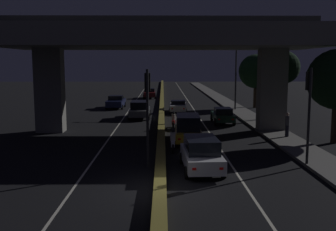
{
  "coord_description": "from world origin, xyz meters",
  "views": [
    {
      "loc": [
        0.12,
        -16.13,
        5.42
      ],
      "look_at": [
        0.53,
        14.81,
        1.28
      ],
      "focal_mm": 42.0,
      "sensor_mm": 36.0,
      "label": 1
    }
  ],
  "objects_px": {
    "traffic_light_left_of_median": "(148,101)",
    "car_white_lead": "(201,154)",
    "car_grey_lead_oncoming": "(140,109)",
    "traffic_light_right_of_median": "(309,100)",
    "pedestrian_on_sidewalk": "(287,124)",
    "car_dark_green_third": "(223,115)",
    "street_lamp": "(232,67)",
    "car_white_fourth": "(178,106)",
    "car_taxi_yellow_second": "(188,128)",
    "motorcycle_red_filtering_mid": "(173,121)",
    "motorcycle_white_filtering_near": "(173,142)",
    "car_dark_red_third_oncoming": "(149,93)",
    "car_dark_blue_second_oncoming": "(116,102)"
  },
  "relations": [
    {
      "from": "motorcycle_red_filtering_mid",
      "to": "pedestrian_on_sidewalk",
      "type": "relative_size",
      "value": 1.1
    },
    {
      "from": "traffic_light_right_of_median",
      "to": "car_white_fourth",
      "type": "relative_size",
      "value": 1.22
    },
    {
      "from": "car_dark_green_third",
      "to": "car_grey_lead_oncoming",
      "type": "bearing_deg",
      "value": 65.17
    },
    {
      "from": "pedestrian_on_sidewalk",
      "to": "car_dark_green_third",
      "type": "bearing_deg",
      "value": 115.45
    },
    {
      "from": "car_white_lead",
      "to": "motorcycle_white_filtering_near",
      "type": "distance_m",
      "value": 4.6
    },
    {
      "from": "car_dark_green_third",
      "to": "car_white_lead",
      "type": "bearing_deg",
      "value": 167.91
    },
    {
      "from": "car_white_lead",
      "to": "car_dark_red_third_oncoming",
      "type": "distance_m",
      "value": 41.67
    },
    {
      "from": "traffic_light_left_of_median",
      "to": "street_lamp",
      "type": "height_order",
      "value": "street_lamp"
    },
    {
      "from": "traffic_light_right_of_median",
      "to": "car_grey_lead_oncoming",
      "type": "height_order",
      "value": "traffic_light_right_of_median"
    },
    {
      "from": "traffic_light_left_of_median",
      "to": "car_dark_blue_second_oncoming",
      "type": "height_order",
      "value": "traffic_light_left_of_median"
    },
    {
      "from": "car_taxi_yellow_second",
      "to": "car_grey_lead_oncoming",
      "type": "relative_size",
      "value": 0.9
    },
    {
      "from": "car_taxi_yellow_second",
      "to": "pedestrian_on_sidewalk",
      "type": "bearing_deg",
      "value": -78.77
    },
    {
      "from": "car_white_fourth",
      "to": "pedestrian_on_sidewalk",
      "type": "xyz_separation_m",
      "value": [
        7.23,
        -15.65,
        0.37
      ]
    },
    {
      "from": "car_dark_green_third",
      "to": "car_dark_red_third_oncoming",
      "type": "relative_size",
      "value": 0.99
    },
    {
      "from": "car_white_lead",
      "to": "pedestrian_on_sidewalk",
      "type": "relative_size",
      "value": 2.54
    },
    {
      "from": "car_dark_blue_second_oncoming",
      "to": "motorcycle_red_filtering_mid",
      "type": "xyz_separation_m",
      "value": [
        6.57,
        -15.02,
        -0.15
      ]
    },
    {
      "from": "car_dark_green_third",
      "to": "traffic_light_left_of_median",
      "type": "bearing_deg",
      "value": 157.82
    },
    {
      "from": "car_white_lead",
      "to": "car_dark_green_third",
      "type": "bearing_deg",
      "value": -14.83
    },
    {
      "from": "motorcycle_white_filtering_near",
      "to": "pedestrian_on_sidewalk",
      "type": "distance_m",
      "value": 9.19
    },
    {
      "from": "traffic_light_right_of_median",
      "to": "car_taxi_yellow_second",
      "type": "height_order",
      "value": "traffic_light_right_of_median"
    },
    {
      "from": "traffic_light_right_of_median",
      "to": "car_white_lead",
      "type": "bearing_deg",
      "value": -172.38
    },
    {
      "from": "traffic_light_right_of_median",
      "to": "car_white_lead",
      "type": "height_order",
      "value": "traffic_light_right_of_median"
    },
    {
      "from": "motorcycle_red_filtering_mid",
      "to": "street_lamp",
      "type": "bearing_deg",
      "value": -25.72
    },
    {
      "from": "car_taxi_yellow_second",
      "to": "motorcycle_red_filtering_mid",
      "type": "bearing_deg",
      "value": 9.43
    },
    {
      "from": "street_lamp",
      "to": "pedestrian_on_sidewalk",
      "type": "height_order",
      "value": "street_lamp"
    },
    {
      "from": "traffic_light_right_of_median",
      "to": "car_dark_red_third_oncoming",
      "type": "xyz_separation_m",
      "value": [
        -9.65,
        40.72,
        -2.76
      ]
    },
    {
      "from": "traffic_light_right_of_median",
      "to": "car_dark_green_third",
      "type": "xyz_separation_m",
      "value": [
        -2.17,
        14.92,
        -2.78
      ]
    },
    {
      "from": "car_dark_blue_second_oncoming",
      "to": "car_grey_lead_oncoming",
      "type": "bearing_deg",
      "value": 22.11
    },
    {
      "from": "traffic_light_left_of_median",
      "to": "car_white_lead",
      "type": "relative_size",
      "value": 1.16
    },
    {
      "from": "car_taxi_yellow_second",
      "to": "car_dark_green_third",
      "type": "relative_size",
      "value": 1.02
    },
    {
      "from": "car_taxi_yellow_second",
      "to": "car_white_fourth",
      "type": "distance_m",
      "value": 16.89
    },
    {
      "from": "street_lamp",
      "to": "car_taxi_yellow_second",
      "type": "distance_m",
      "value": 19.54
    },
    {
      "from": "car_white_lead",
      "to": "pedestrian_on_sidewalk",
      "type": "bearing_deg",
      "value": -42.46
    },
    {
      "from": "traffic_light_right_of_median",
      "to": "car_taxi_yellow_second",
      "type": "relative_size",
      "value": 1.23
    },
    {
      "from": "traffic_light_right_of_median",
      "to": "pedestrian_on_sidewalk",
      "type": "relative_size",
      "value": 2.98
    },
    {
      "from": "motorcycle_white_filtering_near",
      "to": "pedestrian_on_sidewalk",
      "type": "xyz_separation_m",
      "value": [
        8.31,
        3.9,
        0.44
      ]
    },
    {
      "from": "car_white_fourth",
      "to": "pedestrian_on_sidewalk",
      "type": "height_order",
      "value": "pedestrian_on_sidewalk"
    },
    {
      "from": "car_white_fourth",
      "to": "traffic_light_left_of_median",
      "type": "bearing_deg",
      "value": 175.95
    },
    {
      "from": "motorcycle_white_filtering_near",
      "to": "car_dark_blue_second_oncoming",
      "type": "bearing_deg",
      "value": 15.79
    },
    {
      "from": "traffic_light_right_of_median",
      "to": "street_lamp",
      "type": "xyz_separation_m",
      "value": [
        0.3,
        24.41,
        1.47
      ]
    },
    {
      "from": "traffic_light_left_of_median",
      "to": "car_grey_lead_oncoming",
      "type": "bearing_deg",
      "value": 94.64
    },
    {
      "from": "traffic_light_left_of_median",
      "to": "motorcycle_red_filtering_mid",
      "type": "bearing_deg",
      "value": 82.2
    },
    {
      "from": "traffic_light_left_of_median",
      "to": "car_white_lead",
      "type": "height_order",
      "value": "traffic_light_left_of_median"
    },
    {
      "from": "car_taxi_yellow_second",
      "to": "traffic_light_left_of_median",
      "type": "bearing_deg",
      "value": 159.87
    },
    {
      "from": "car_dark_red_third_oncoming",
      "to": "traffic_light_left_of_median",
      "type": "bearing_deg",
      "value": 0.6
    },
    {
      "from": "car_white_lead",
      "to": "car_grey_lead_oncoming",
      "type": "bearing_deg",
      "value": 10.02
    },
    {
      "from": "car_taxi_yellow_second",
      "to": "car_dark_red_third_oncoming",
      "type": "xyz_separation_m",
      "value": [
        -3.79,
        34.41,
        -0.22
      ]
    },
    {
      "from": "car_grey_lead_oncoming",
      "to": "motorcycle_red_filtering_mid",
      "type": "relative_size",
      "value": 2.44
    },
    {
      "from": "traffic_light_left_of_median",
      "to": "car_dark_red_third_oncoming",
      "type": "bearing_deg",
      "value": 91.81
    },
    {
      "from": "traffic_light_left_of_median",
      "to": "car_white_lead",
      "type": "xyz_separation_m",
      "value": [
        2.73,
        -0.75,
        -2.62
      ]
    }
  ]
}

